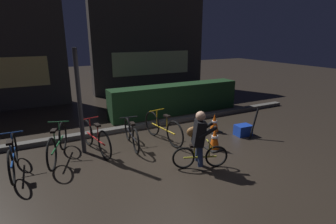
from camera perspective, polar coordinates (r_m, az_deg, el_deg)
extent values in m
plane|color=#2D261E|center=(6.18, 0.92, -9.69)|extent=(40.00, 40.00, 0.00)
cube|color=#56544F|center=(8.01, -6.55, -3.09)|extent=(12.00, 0.24, 0.12)
cube|color=#19381C|center=(9.39, 1.66, 2.85)|extent=(4.80, 0.70, 1.04)
cube|color=#383330|center=(13.18, -3.97, 15.12)|extent=(5.69, 0.50, 4.88)
cube|color=#BFCC8C|center=(13.00, -3.40, 10.53)|extent=(3.98, 0.04, 1.10)
cylinder|color=#2D2D33|center=(6.32, -18.59, 1.91)|extent=(0.10, 0.10, 2.46)
torus|color=black|center=(6.72, -30.28, -6.68)|extent=(0.06, 0.68, 0.68)
torus|color=black|center=(5.80, -30.82, -10.31)|extent=(0.06, 0.68, 0.68)
cylinder|color=#19479E|center=(6.26, -30.53, -8.36)|extent=(0.06, 1.01, 0.04)
cylinder|color=#19479E|center=(6.02, -30.89, -7.37)|extent=(0.03, 0.03, 0.38)
cube|color=black|center=(5.96, -31.15, -5.69)|extent=(0.10, 0.20, 0.05)
cylinder|color=#19479E|center=(6.44, -30.66, -5.66)|extent=(0.03, 0.03, 0.43)
cylinder|color=#19479E|center=(6.37, -30.94, -3.87)|extent=(0.46, 0.03, 0.02)
torus|color=black|center=(6.92, -21.82, -4.83)|extent=(0.26, 0.68, 0.70)
torus|color=black|center=(5.98, -23.88, -8.41)|extent=(0.26, 0.68, 0.70)
cylinder|color=#236B38|center=(6.45, -22.77, -6.49)|extent=(0.36, 1.01, 0.04)
cylinder|color=#236B38|center=(6.21, -23.34, -5.46)|extent=(0.03, 0.03, 0.39)
cube|color=black|center=(6.14, -23.55, -3.75)|extent=(0.16, 0.22, 0.05)
cylinder|color=#236B38|center=(6.63, -22.44, -3.77)|extent=(0.03, 0.03, 0.44)
cylinder|color=#236B38|center=(6.56, -22.64, -1.95)|extent=(0.44, 0.17, 0.02)
torus|color=black|center=(6.98, -17.08, -4.24)|extent=(0.17, 0.68, 0.68)
torus|color=black|center=(6.09, -13.55, -7.01)|extent=(0.17, 0.68, 0.68)
cylinder|color=#B21919|center=(6.53, -15.44, -5.53)|extent=(0.22, 1.01, 0.04)
cylinder|color=#B21919|center=(6.31, -14.94, -4.41)|extent=(0.03, 0.03, 0.38)
cube|color=black|center=(6.25, -15.06, -2.76)|extent=(0.13, 0.21, 0.05)
cylinder|color=#B21919|center=(6.71, -16.52, -3.07)|extent=(0.03, 0.03, 0.43)
cylinder|color=#B21919|center=(6.64, -16.67, -1.31)|extent=(0.46, 0.11, 0.02)
torus|color=black|center=(7.11, -8.74, -3.61)|extent=(0.12, 0.61, 0.61)
torus|color=black|center=(6.28, -6.98, -6.29)|extent=(0.12, 0.61, 0.61)
cylinder|color=black|center=(6.69, -7.91, -4.87)|extent=(0.14, 0.91, 0.04)
cylinder|color=black|center=(6.49, -7.66, -3.94)|extent=(0.03, 0.03, 0.34)
cube|color=black|center=(6.43, -7.71, -2.52)|extent=(0.12, 0.21, 0.05)
cylinder|color=black|center=(6.86, -8.45, -2.66)|extent=(0.03, 0.03, 0.38)
cylinder|color=black|center=(6.80, -8.51, -1.12)|extent=(0.46, 0.08, 0.02)
torus|color=black|center=(7.34, -3.44, -2.48)|extent=(0.15, 0.69, 0.69)
torus|color=black|center=(6.53, 1.50, -4.87)|extent=(0.15, 0.69, 0.69)
cylinder|color=gold|center=(6.93, -1.12, -3.61)|extent=(0.19, 1.03, 0.04)
cylinder|color=gold|center=(6.72, -0.24, -2.48)|extent=(0.03, 0.03, 0.39)
cube|color=black|center=(6.66, -0.24, -0.89)|extent=(0.13, 0.21, 0.05)
cylinder|color=gold|center=(7.08, -2.45, -1.30)|extent=(0.03, 0.03, 0.44)
cylinder|color=gold|center=(7.02, -2.47, 0.41)|extent=(0.46, 0.09, 0.02)
cube|color=black|center=(6.66, 9.95, -7.82)|extent=(0.36, 0.36, 0.03)
cone|color=#EA560F|center=(6.55, 10.07, -5.54)|extent=(0.26, 0.26, 0.54)
cylinder|color=white|center=(6.54, 10.09, -5.32)|extent=(0.16, 0.16, 0.05)
cube|color=black|center=(7.80, 9.92, -4.12)|extent=(0.36, 0.36, 0.03)
cone|color=#EA560F|center=(7.71, 10.02, -2.23)|extent=(0.26, 0.26, 0.51)
cylinder|color=white|center=(7.71, 10.03, -2.05)|extent=(0.16, 0.16, 0.05)
cube|color=#193DB7|center=(7.68, 15.95, -3.79)|extent=(0.46, 0.34, 0.30)
torus|color=black|center=(5.74, 10.42, -9.42)|extent=(0.47, 0.22, 0.48)
torus|color=black|center=(5.59, 3.38, -9.90)|extent=(0.47, 0.22, 0.48)
cylinder|color=gold|center=(5.65, 6.95, -9.68)|extent=(0.67, 0.29, 0.04)
cylinder|color=gold|center=(5.57, 5.75, -8.54)|extent=(0.03, 0.03, 0.26)
cube|color=black|center=(5.52, 5.79, -7.30)|extent=(0.22, 0.17, 0.05)
cylinder|color=gold|center=(5.64, 8.94, -8.18)|extent=(0.03, 0.03, 0.30)
cylinder|color=gold|center=(5.58, 9.01, -6.79)|extent=(0.19, 0.44, 0.02)
cylinder|color=navy|center=(5.71, 6.55, -8.72)|extent=(0.18, 0.23, 0.42)
cylinder|color=navy|center=(5.54, 7.00, -9.59)|extent=(0.18, 0.23, 0.42)
cube|color=black|center=(5.43, 6.73, -4.54)|extent=(0.36, 0.39, 0.54)
sphere|color=tan|center=(5.32, 7.07, -0.90)|extent=(0.20, 0.20, 0.20)
cylinder|color=black|center=(5.57, 7.84, -3.48)|extent=(0.40, 0.22, 0.29)
cylinder|color=black|center=(5.32, 8.56, -4.49)|extent=(0.40, 0.22, 0.29)
ellipsoid|color=brown|center=(5.62, 5.67, -4.32)|extent=(0.36, 0.26, 0.24)
cylinder|color=black|center=(7.52, 18.14, -2.34)|extent=(0.35, 0.14, 0.81)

